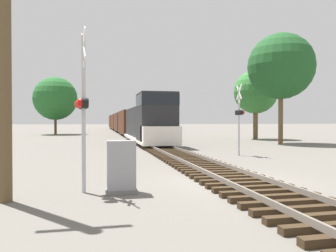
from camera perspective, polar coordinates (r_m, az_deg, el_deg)
The scene contains 10 objects.
ground_plane at distance 11.62m, azimuth 11.32°, elevation -9.52°, with size 400.00×400.00×0.00m, color #666059.
rail_track_bed at distance 11.60m, azimuth 11.32°, elevation -8.87°, with size 2.60×160.00×0.31m.
freight_train at distance 58.24m, azimuth -7.71°, elevation 0.64°, with size 2.87×72.34×4.29m.
crossing_signal_near at distance 9.84m, azimuth -14.67°, elevation 3.63°, with size 0.44×1.01×4.74m.
crossing_signal_far at distance 20.22m, azimuth 12.33°, elevation 1.96°, with size 0.40×1.01×4.29m.
relay_cabinet at distance 9.66m, azimuth -8.16°, elevation -7.12°, with size 0.90×0.58×1.53m.
utility_pole at distance 9.65m, azimuth -26.60°, elevation 13.10°, with size 1.80×0.33×8.11m.
tree_far_right at distance 32.50m, azimuth 19.07°, elevation 9.77°, with size 6.10×6.10×10.21m.
tree_mid_background at distance 39.13m, azimuth 15.01°, elevation 5.72°, with size 5.00×5.00×7.94m.
tree_deep_background at distance 53.87m, azimuth -19.03°, elevation 4.55°, with size 6.69×6.69×8.93m.
Camera 1 is at (-4.57, -10.48, 2.10)m, focal length 35.00 mm.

